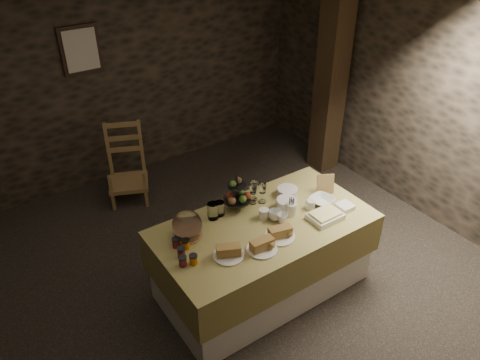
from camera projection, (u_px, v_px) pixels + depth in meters
ground_plane at (210, 288)px, 4.58m from camera, size 5.50×5.00×0.01m
room_shell at (203, 148)px, 3.73m from camera, size 5.52×5.02×2.60m
buffet_table at (263, 252)px, 4.36m from camera, size 1.97×1.05×0.78m
chair at (125, 167)px, 5.67m from camera, size 0.59×0.58×0.76m
timber_column at (332, 76)px, 5.85m from camera, size 0.30×0.30×2.60m
framed_picture at (81, 50)px, 5.28m from camera, size 0.45×0.04×0.55m
plate_stack_a at (286, 204)px, 4.34m from camera, size 0.19×0.19×0.10m
plate_stack_b at (287, 192)px, 4.52m from camera, size 0.20×0.20×0.08m
cutlery_holder at (291, 209)px, 4.26m from camera, size 0.10×0.10×0.12m
cup_a at (275, 215)px, 4.20m from camera, size 0.16×0.16×0.09m
cup_b at (282, 218)px, 4.17m from camera, size 0.12×0.12×0.09m
mug_c at (264, 214)px, 4.22m from camera, size 0.09×0.09×0.09m
mug_d at (311, 205)px, 4.35m from camera, size 0.08×0.08×0.09m
bowl at (322, 201)px, 4.43m from camera, size 0.26×0.26×0.05m
cake_dome at (187, 226)px, 3.98m from camera, size 0.26×0.26×0.26m
fruit_stand at (238, 196)px, 4.30m from camera, size 0.26×0.26×0.36m
bread_platter_left at (229, 252)px, 3.80m from camera, size 0.26×0.26×0.11m
bread_platter_center at (262, 246)px, 3.86m from camera, size 0.26×0.26×0.11m
bread_platter_right at (280, 234)px, 4.00m from camera, size 0.26×0.26×0.11m
jam_jars at (184, 252)px, 3.80m from camera, size 0.18×0.32×0.07m
tart_dish at (325, 216)px, 4.22m from camera, size 0.30×0.22×0.07m
square_dish at (345, 207)px, 4.36m from camera, size 0.14×0.14×0.04m
menu_frame at (325, 185)px, 4.54m from camera, size 0.18×0.14×0.22m
storage_jar_a at (213, 211)px, 4.20m from camera, size 0.10×0.10×0.16m
storage_jar_b at (220, 209)px, 4.25m from camera, size 0.09×0.09×0.14m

